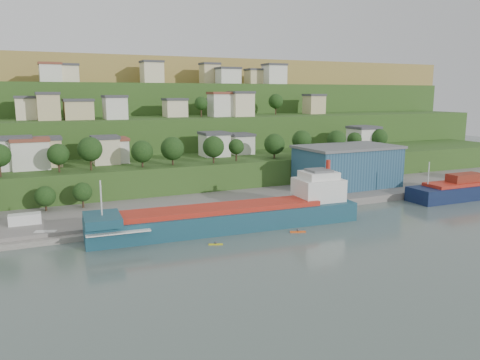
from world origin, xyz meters
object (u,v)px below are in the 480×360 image
warehouse (347,166)px  caravan (25,221)px  cargo_ship_near (237,217)px  kayak_orange (298,231)px

warehouse → caravan: bearing=-177.6°
caravan → warehouse: bearing=4.1°
cargo_ship_near → caravan: size_ratio=9.44×
cargo_ship_near → kayak_orange: 14.46m
warehouse → kayak_orange: (-36.98, -31.26, -8.17)m
kayak_orange → cargo_ship_near: bearing=160.9°
cargo_ship_near → kayak_orange: cargo_ship_near is taller
warehouse → kayak_orange: warehouse is taller
cargo_ship_near → caravan: bearing=163.5°
caravan → kayak_orange: size_ratio=1.92×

